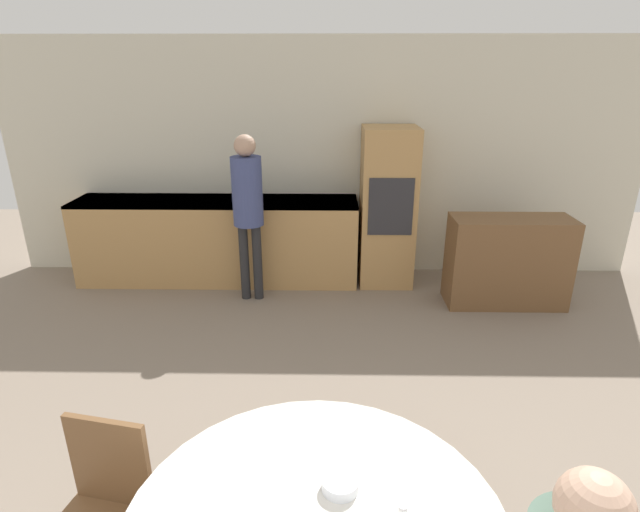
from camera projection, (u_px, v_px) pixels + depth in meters
wall_back at (323, 161)px, 5.57m from camera, size 7.11×0.05×2.60m
kitchen_counter at (218, 239)px, 5.56m from camera, size 3.08×0.60×0.93m
oven_unit at (387, 207)px, 5.40m from camera, size 0.57×0.59×1.71m
sideboard at (508, 262)px, 5.00m from camera, size 1.18×0.45×0.91m
chair_far_left at (102, 508)px, 2.16m from camera, size 0.47×0.47×0.90m
person_standing at (248, 200)px, 4.89m from camera, size 0.30×0.30×1.69m
bowl_near at (340, 484)px, 1.93m from camera, size 0.15×0.15×0.05m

